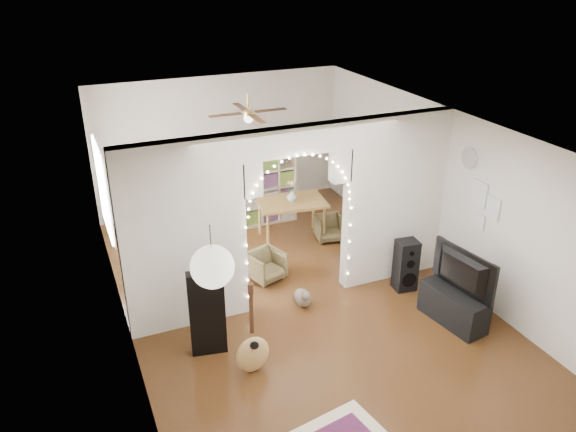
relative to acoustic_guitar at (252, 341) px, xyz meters
name	(u,v)px	position (x,y,z in m)	size (l,w,h in m)	color
floor	(296,296)	(1.19, 1.35, -0.48)	(7.50, 7.50, 0.00)	black
ceiling	(297,126)	(1.19, 1.35, 2.22)	(5.00, 7.50, 0.02)	white
wall_back	(221,143)	(1.19, 5.10, 0.87)	(5.00, 0.02, 2.70)	silver
wall_front	(469,383)	(1.19, -2.40, 0.87)	(5.00, 0.02, 2.70)	silver
wall_left	(119,250)	(-1.31, 1.35, 0.87)	(0.02, 7.50, 2.70)	silver
wall_right	(440,191)	(3.69, 1.35, 0.87)	(0.02, 7.50, 2.70)	silver
divider_wall	(297,212)	(1.19, 1.35, 0.95)	(5.00, 0.20, 2.70)	silver
fairy_lights	(301,208)	(1.19, 1.22, 1.07)	(1.64, 0.04, 1.60)	#FFEABF
window	(103,189)	(-1.28, 3.15, 1.02)	(0.04, 1.20, 1.40)	white
wall_clock	(470,158)	(3.67, 0.75, 1.62)	(0.31, 0.31, 0.03)	white
picture_frames	(483,206)	(3.67, 0.35, 1.02)	(0.02, 0.50, 0.70)	white
paper_lantern	(212,267)	(-0.71, -1.05, 1.77)	(0.40, 0.40, 0.40)	white
ceiling_fan	(248,112)	(1.19, 3.35, 1.92)	(1.10, 1.10, 0.30)	gold
guitar_case	(207,313)	(-0.39, 0.60, 0.13)	(0.46, 0.15, 1.21)	black
acoustic_guitar	(252,341)	(0.00, 0.00, 0.00)	(0.46, 0.29, 1.09)	tan
tabby_cat	(303,297)	(1.18, 1.08, -0.33)	(0.27, 0.53, 0.35)	brown
floor_speaker	(406,265)	(2.85, 0.90, -0.06)	(0.35, 0.32, 0.83)	black
media_console	(453,307)	(2.98, -0.12, -0.23)	(0.40, 1.00, 0.50)	black
tv	(458,273)	(2.98, -0.12, 0.33)	(1.07, 0.14, 0.62)	black
bookcase	(259,188)	(1.60, 4.03, 0.25)	(1.42, 0.36, 1.46)	tan
dining_table	(292,205)	(1.90, 3.17, 0.21)	(1.29, 0.95, 0.76)	olive
flower_vase	(292,196)	(1.90, 3.17, 0.37)	(0.18, 0.18, 0.19)	silver
dining_chair_left	(266,266)	(0.96, 2.02, -0.24)	(0.51, 0.53, 0.48)	brown
dining_chair_right	(329,228)	(2.52, 2.86, -0.25)	(0.48, 0.49, 0.45)	brown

